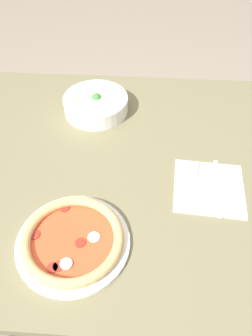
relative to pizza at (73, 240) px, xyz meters
name	(u,v)px	position (x,y,z in m)	size (l,w,h in m)	color
ground_plane	(118,271)	(0.08, 0.29, -0.77)	(8.00, 8.00, 0.00)	gray
dining_table	(114,185)	(0.08, 0.29, -0.12)	(1.12, 1.00, 0.75)	#706B4C
pizza	(73,240)	(0.00, 0.00, 0.00)	(0.29, 0.29, 0.04)	white
bowl	(96,103)	(-0.01, 0.55, 0.02)	(0.23, 0.23, 0.08)	white
napkin	(209,188)	(0.36, 0.21, -0.02)	(0.21, 0.21, 0.00)	white
fork	(199,187)	(0.33, 0.20, -0.01)	(0.02, 0.19, 0.00)	silver
knife	(218,190)	(0.39, 0.20, -0.01)	(0.02, 0.22, 0.01)	silver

